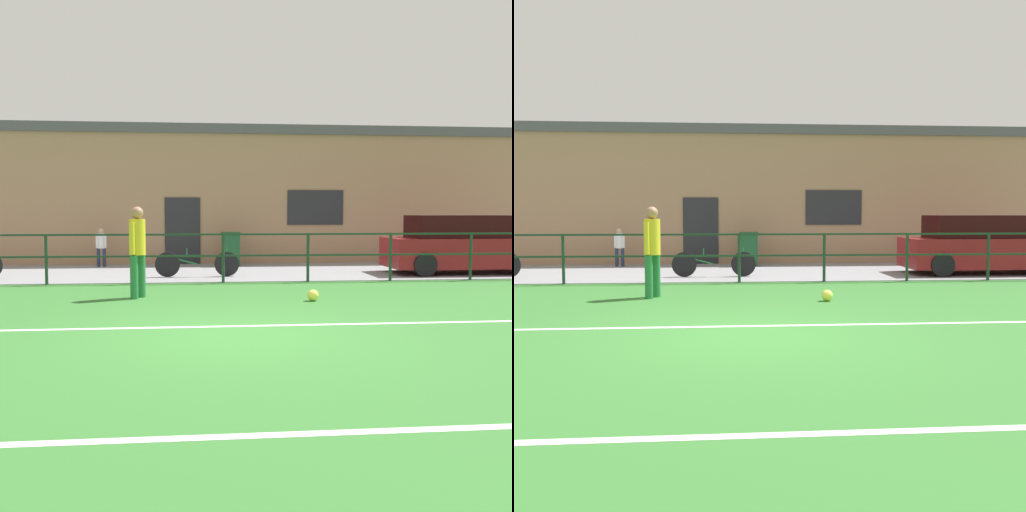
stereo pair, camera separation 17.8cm
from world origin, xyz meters
TOP-DOWN VIEW (x-y plane):
  - ground at (0.00, 0.00)m, footprint 60.00×44.00m
  - field_line_touchline at (0.00, 0.64)m, footprint 36.00×0.11m
  - field_line_hash at (0.00, -3.60)m, footprint 36.00×0.11m
  - pavement_strip at (0.00, 8.50)m, footprint 48.00×5.00m
  - perimeter_fence at (0.00, 6.00)m, footprint 36.07×0.07m
  - clubhouse_facade at (0.00, 12.20)m, footprint 28.00×2.56m
  - player_striker at (-1.73, 3.67)m, footprint 0.31×0.44m
  - soccer_ball_match at (1.53, 2.97)m, footprint 0.21×0.21m
  - spectator_child at (-3.45, 10.26)m, footprint 0.32×0.20m
  - parked_car_red at (6.50, 7.46)m, footprint 4.24×1.80m
  - bicycle_parked_0 at (-0.61, 7.20)m, footprint 2.11×0.04m
  - trash_bin_0 at (0.41, 10.15)m, footprint 0.56×0.47m

SIDE VIEW (x-z plane):
  - ground at x=0.00m, z-range -0.04..0.00m
  - field_line_touchline at x=0.00m, z-range 0.00..0.00m
  - field_line_hash at x=0.00m, z-range 0.00..0.00m
  - pavement_strip at x=0.00m, z-range 0.00..0.02m
  - soccer_ball_match at x=1.53m, z-range 0.00..0.21m
  - bicycle_parked_0 at x=-0.61m, z-range -0.02..0.71m
  - trash_bin_0 at x=0.41m, z-range 0.02..1.05m
  - spectator_child at x=-3.45m, z-range 0.10..1.25m
  - perimeter_fence at x=0.00m, z-range 0.17..1.32m
  - parked_car_red at x=6.50m, z-range -0.02..1.52m
  - player_striker at x=-1.73m, z-range 0.12..1.87m
  - clubhouse_facade at x=0.00m, z-range 0.01..4.40m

